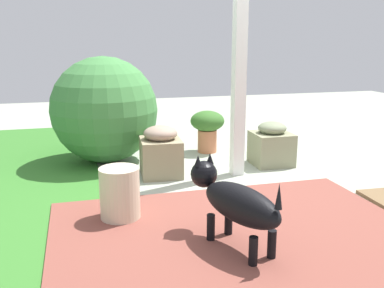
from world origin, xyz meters
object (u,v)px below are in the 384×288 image
Objects in this scene: terracotta_pot_broad at (207,126)px; dog at (235,201)px; stone_planter_mid at (161,152)px; round_shrub at (104,110)px; porch_pillar at (239,63)px; stone_planter_nearest at (271,145)px; ceramic_urn at (120,194)px.

dog reaches higher than terracotta_pot_broad.
round_shrub is at bearing 36.57° from stone_planter_mid.
stone_planter_mid is at bearing -143.43° from round_shrub.
porch_pillar is 4.70× the size of stone_planter_nearest.
round_shrub reaches higher than ceramic_urn.
terracotta_pot_broad reaches higher than stone_planter_nearest.
stone_planter_mid reaches higher than ceramic_urn.
dog is (-1.62, 1.01, 0.10)m from stone_planter_nearest.
stone_planter_mid is at bearing 5.42° from dog.
round_shrub is 2.85× the size of ceramic_urn.
terracotta_pot_broad is 0.62× the size of dog.
porch_pillar reaches higher than dog.
porch_pillar is 1.49m from round_shrub.
stone_planter_nearest reaches higher than ceramic_urn.
porch_pillar is 1.15m from terracotta_pot_broad.
dog is (-1.56, -0.15, 0.08)m from stone_planter_mid.
stone_planter_mid is (-0.06, 1.16, 0.02)m from stone_planter_nearest.
stone_planter_mid is 0.84m from round_shrub.
porch_pillar is 1.09m from stone_planter_mid.
porch_pillar is at bearing -102.61° from stone_planter_mid.
stone_planter_mid is 1.00× the size of terracotta_pot_broad.
round_shrub is at bearing 15.60° from dog.
ceramic_urn is (-0.79, 1.18, -0.85)m from porch_pillar.
dog is at bearing 158.45° from porch_pillar.
round_shrub is 1.17m from terracotta_pot_broad.
ceramic_urn is at bearing 179.31° from round_shrub.
porch_pillar reaches higher than stone_planter_mid.
round_shrub is at bearing 94.67° from terracotta_pot_broad.
stone_planter_mid is at bearing 92.82° from stone_planter_nearest.
stone_planter_mid is 1.57m from dog.
porch_pillar reaches higher than terracotta_pot_broad.
stone_planter_nearest is at bearing -64.86° from porch_pillar.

